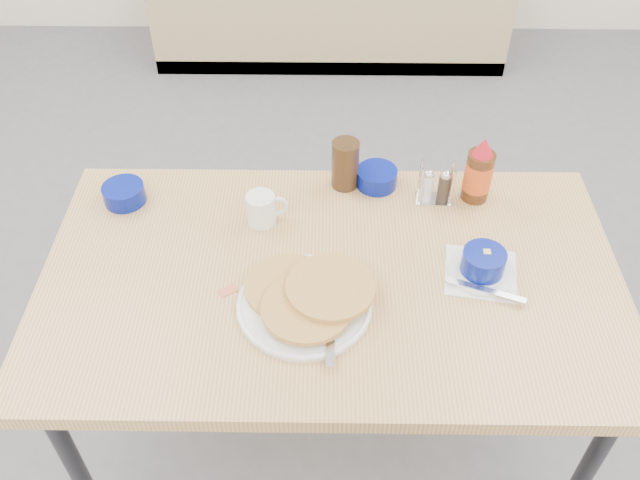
{
  "coord_description": "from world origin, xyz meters",
  "views": [
    {
      "loc": [
        -0.01,
        -0.85,
        1.96
      ],
      "look_at": [
        -0.03,
        0.31,
        0.82
      ],
      "focal_mm": 38.0,
      "sensor_mm": 36.0,
      "label": 1
    }
  ],
  "objects_px": {
    "dining_table": "(331,292)",
    "syrup_bottle": "(479,173)",
    "creamer_bowl": "(124,194)",
    "coffee_mug": "(262,208)",
    "butter_bowl": "(377,178)",
    "amber_tumbler": "(345,164)",
    "condiment_caddy": "(435,188)",
    "pancake_plate": "(307,299)",
    "grits_setting": "(483,265)"
  },
  "relations": [
    {
      "from": "amber_tumbler",
      "to": "condiment_caddy",
      "type": "relative_size",
      "value": 1.2
    },
    {
      "from": "butter_bowl",
      "to": "grits_setting",
      "type": "bearing_deg",
      "value": -54.68
    },
    {
      "from": "grits_setting",
      "to": "syrup_bottle",
      "type": "height_order",
      "value": "syrup_bottle"
    },
    {
      "from": "grits_setting",
      "to": "amber_tumbler",
      "type": "bearing_deg",
      "value": 134.16
    },
    {
      "from": "dining_table",
      "to": "butter_bowl",
      "type": "xyz_separation_m",
      "value": [
        0.12,
        0.34,
        0.09
      ]
    },
    {
      "from": "grits_setting",
      "to": "amber_tumbler",
      "type": "distance_m",
      "value": 0.47
    },
    {
      "from": "creamer_bowl",
      "to": "syrup_bottle",
      "type": "bearing_deg",
      "value": 1.72
    },
    {
      "from": "dining_table",
      "to": "grits_setting",
      "type": "bearing_deg",
      "value": 1.14
    },
    {
      "from": "syrup_bottle",
      "to": "amber_tumbler",
      "type": "bearing_deg",
      "value": 172.1
    },
    {
      "from": "dining_table",
      "to": "syrup_bottle",
      "type": "height_order",
      "value": "syrup_bottle"
    },
    {
      "from": "grits_setting",
      "to": "condiment_caddy",
      "type": "distance_m",
      "value": 0.28
    },
    {
      "from": "pancake_plate",
      "to": "condiment_caddy",
      "type": "xyz_separation_m",
      "value": [
        0.33,
        0.38,
        0.02
      ]
    },
    {
      "from": "pancake_plate",
      "to": "butter_bowl",
      "type": "height_order",
      "value": "pancake_plate"
    },
    {
      "from": "coffee_mug",
      "to": "grits_setting",
      "type": "xyz_separation_m",
      "value": [
        0.54,
        -0.18,
        -0.01
      ]
    },
    {
      "from": "coffee_mug",
      "to": "creamer_bowl",
      "type": "relative_size",
      "value": 0.98
    },
    {
      "from": "creamer_bowl",
      "to": "amber_tumbler",
      "type": "xyz_separation_m",
      "value": [
        0.59,
        0.08,
        0.05
      ]
    },
    {
      "from": "syrup_bottle",
      "to": "dining_table",
      "type": "bearing_deg",
      "value": -142.9
    },
    {
      "from": "grits_setting",
      "to": "condiment_caddy",
      "type": "bearing_deg",
      "value": 107.15
    },
    {
      "from": "dining_table",
      "to": "syrup_bottle",
      "type": "bearing_deg",
      "value": 37.1
    },
    {
      "from": "dining_table",
      "to": "pancake_plate",
      "type": "bearing_deg",
      "value": -119.92
    },
    {
      "from": "grits_setting",
      "to": "syrup_bottle",
      "type": "relative_size",
      "value": 1.07
    },
    {
      "from": "pancake_plate",
      "to": "butter_bowl",
      "type": "relative_size",
      "value": 3.0
    },
    {
      "from": "coffee_mug",
      "to": "grits_setting",
      "type": "bearing_deg",
      "value": -18.63
    },
    {
      "from": "coffee_mug",
      "to": "creamer_bowl",
      "type": "bearing_deg",
      "value": 168.69
    },
    {
      "from": "creamer_bowl",
      "to": "amber_tumbler",
      "type": "height_order",
      "value": "amber_tumbler"
    },
    {
      "from": "coffee_mug",
      "to": "condiment_caddy",
      "type": "xyz_separation_m",
      "value": [
        0.45,
        0.09,
        -0.0
      ]
    },
    {
      "from": "syrup_bottle",
      "to": "creamer_bowl",
      "type": "bearing_deg",
      "value": -178.28
    },
    {
      "from": "amber_tumbler",
      "to": "condiment_caddy",
      "type": "height_order",
      "value": "amber_tumbler"
    },
    {
      "from": "dining_table",
      "to": "creamer_bowl",
      "type": "xyz_separation_m",
      "value": [
        -0.55,
        0.26,
        0.09
      ]
    },
    {
      "from": "condiment_caddy",
      "to": "syrup_bottle",
      "type": "xyz_separation_m",
      "value": [
        0.11,
        0.01,
        0.04
      ]
    },
    {
      "from": "dining_table",
      "to": "amber_tumbler",
      "type": "distance_m",
      "value": 0.37
    },
    {
      "from": "dining_table",
      "to": "butter_bowl",
      "type": "bearing_deg",
      "value": 69.96
    },
    {
      "from": "coffee_mug",
      "to": "syrup_bottle",
      "type": "distance_m",
      "value": 0.57
    },
    {
      "from": "dining_table",
      "to": "coffee_mug",
      "type": "distance_m",
      "value": 0.28
    },
    {
      "from": "dining_table",
      "to": "butter_bowl",
      "type": "height_order",
      "value": "butter_bowl"
    },
    {
      "from": "condiment_caddy",
      "to": "pancake_plate",
      "type": "bearing_deg",
      "value": -128.32
    },
    {
      "from": "dining_table",
      "to": "pancake_plate",
      "type": "xyz_separation_m",
      "value": [
        -0.06,
        -0.1,
        0.08
      ]
    },
    {
      "from": "dining_table",
      "to": "syrup_bottle",
      "type": "relative_size",
      "value": 7.28
    },
    {
      "from": "condiment_caddy",
      "to": "dining_table",
      "type": "bearing_deg",
      "value": -131.62
    },
    {
      "from": "butter_bowl",
      "to": "amber_tumbler",
      "type": "height_order",
      "value": "amber_tumbler"
    },
    {
      "from": "coffee_mug",
      "to": "amber_tumbler",
      "type": "height_order",
      "value": "amber_tumbler"
    },
    {
      "from": "condiment_caddy",
      "to": "butter_bowl",
      "type": "bearing_deg",
      "value": 161.1
    },
    {
      "from": "condiment_caddy",
      "to": "syrup_bottle",
      "type": "height_order",
      "value": "syrup_bottle"
    },
    {
      "from": "butter_bowl",
      "to": "condiment_caddy",
      "type": "distance_m",
      "value": 0.16
    },
    {
      "from": "butter_bowl",
      "to": "dining_table",
      "type": "bearing_deg",
      "value": -110.04
    },
    {
      "from": "creamer_bowl",
      "to": "coffee_mug",
      "type": "bearing_deg",
      "value": -11.31
    },
    {
      "from": "creamer_bowl",
      "to": "condiment_caddy",
      "type": "distance_m",
      "value": 0.83
    },
    {
      "from": "pancake_plate",
      "to": "grits_setting",
      "type": "xyz_separation_m",
      "value": [
        0.42,
        0.11,
        0.01
      ]
    },
    {
      "from": "pancake_plate",
      "to": "coffee_mug",
      "type": "relative_size",
      "value": 3.07
    },
    {
      "from": "grits_setting",
      "to": "butter_bowl",
      "type": "height_order",
      "value": "grits_setting"
    }
  ]
}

